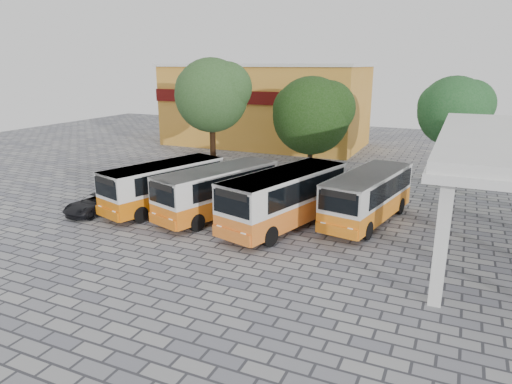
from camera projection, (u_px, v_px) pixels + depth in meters
The scene contains 10 objects.
ground at pixel (261, 245), 21.61m from camera, with size 90.00×90.00×0.00m, color slate.
shophouse_block at pixel (265, 105), 47.63m from camera, with size 20.40×10.40×8.30m.
bus_far_left at pixel (164, 183), 26.55m from camera, with size 4.40×7.94×2.69m.
bus_centre_left at pixel (218, 189), 25.32m from camera, with size 4.55×8.07×2.73m.
bus_centre_right at pixel (285, 196), 23.58m from camera, with size 4.59×8.61×2.93m.
bus_far_right at pixel (368, 194), 24.30m from camera, with size 3.64×7.87×2.71m.
tree_left at pixel (213, 93), 35.34m from camera, with size 6.01×5.72×8.77m.
tree_middle at pixel (312, 113), 35.87m from camera, with size 6.44×6.14×7.39m.
tree_right at pixel (455, 109), 31.58m from camera, with size 5.08×4.84×7.52m.
parked_car at pixel (97, 203), 26.17m from camera, with size 1.81×3.93×1.09m, color black.
Camera 1 is at (8.08, -18.42, 8.27)m, focal length 32.00 mm.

